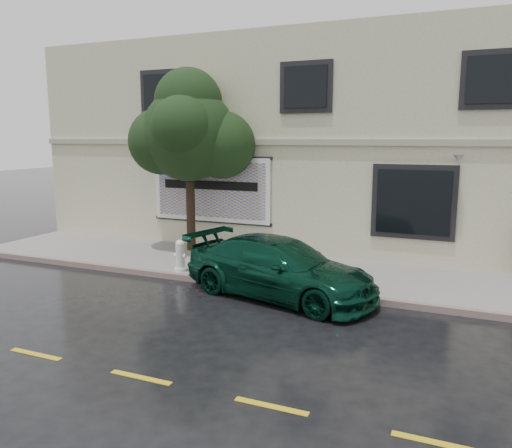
% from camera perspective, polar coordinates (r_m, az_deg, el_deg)
% --- Properties ---
extents(ground, '(90.00, 90.00, 0.00)m').
position_cam_1_polar(ground, '(11.19, -2.37, -9.64)').
color(ground, black).
rests_on(ground, ground).
extents(sidewalk, '(20.00, 3.50, 0.15)m').
position_cam_1_polar(sidewalk, '(14.05, 3.30, -5.26)').
color(sidewalk, gray).
rests_on(sidewalk, ground).
extents(curb, '(20.00, 0.18, 0.16)m').
position_cam_1_polar(curb, '(12.47, 0.59, -7.20)').
color(curb, slate).
rests_on(curb, ground).
extents(road_marking, '(19.00, 0.12, 0.01)m').
position_cam_1_polar(road_marking, '(8.41, -13.02, -16.71)').
color(road_marking, gold).
rests_on(road_marking, ground).
extents(building, '(20.00, 8.12, 7.00)m').
position_cam_1_polar(building, '(19.08, 9.28, 9.01)').
color(building, beige).
rests_on(building, ground).
extents(billboard, '(4.30, 0.16, 2.20)m').
position_cam_1_polar(billboard, '(16.47, -5.22, 3.95)').
color(billboard, white).
rests_on(billboard, ground).
extents(car, '(5.16, 3.21, 1.40)m').
position_cam_1_polar(car, '(11.83, 2.70, -5.03)').
color(car, '#083323').
rests_on(car, ground).
extents(street_tree, '(2.92, 2.92, 5.15)m').
position_cam_1_polar(street_tree, '(15.93, -7.66, 10.06)').
color(street_tree, '#302015').
rests_on(street_tree, sidewalk).
extents(fire_hydrant, '(0.35, 0.33, 0.86)m').
position_cam_1_polar(fire_hydrant, '(13.70, -8.65, -3.61)').
color(fire_hydrant, white).
rests_on(fire_hydrant, sidewalk).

